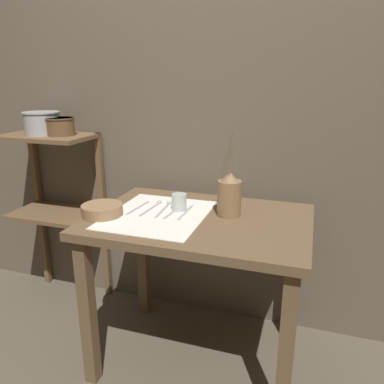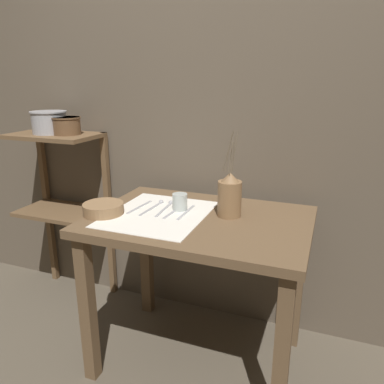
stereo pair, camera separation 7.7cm
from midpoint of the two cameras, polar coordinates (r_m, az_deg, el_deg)
The scene contains 15 objects.
ground_plane at distance 2.17m, azimuth -0.09°, elevation -23.92°, with size 12.00×12.00×0.00m, color brown.
stone_wall_back at distance 2.10m, azimuth 3.97°, elevation 10.97°, with size 7.00×0.06×2.40m.
wooden_table at distance 1.80m, azimuth -0.10°, elevation -7.68°, with size 1.02×0.72×0.80m.
wooden_shelf_unit at distance 2.48m, azimuth -20.73°, elevation 0.76°, with size 0.53×0.33×1.10m.
linen_cloth at distance 1.79m, azimuth -6.41°, elevation -3.42°, with size 0.45×0.53×0.00m.
pitcher_with_flowers at distance 1.75m, azimuth 4.46°, elevation -0.53°, with size 0.11×0.11×0.40m.
wooden_bowl at distance 1.82m, azimuth -14.70°, elevation -2.70°, with size 0.19×0.19×0.05m.
glass_tumbler_near at distance 1.83m, azimuth -3.18°, elevation -1.54°, with size 0.07×0.07×0.08m.
fork_outer at distance 1.88m, azimuth -9.39°, elevation -2.41°, with size 0.03×0.21×0.00m.
spoon_outer at distance 1.91m, azimuth -6.73°, elevation -2.03°, with size 0.03×0.22×0.02m.
spoon_inner at distance 1.89m, azimuth -5.06°, elevation -2.14°, with size 0.03×0.22×0.02m.
knife_center at distance 1.81m, azimuth -4.10°, elevation -3.03°, with size 0.02×0.21×0.00m.
fork_inner at distance 1.80m, azimuth -2.22°, elevation -3.16°, with size 0.01×0.21×0.00m.
metal_pot_large at distance 2.40m, azimuth -22.75°, elevation 9.74°, with size 0.21×0.21×0.13m.
metal_pot_small at distance 2.32m, azimuth -20.32°, elevation 9.43°, with size 0.17×0.17×0.10m.
Camera 1 is at (0.48, -1.57, 1.42)m, focal length 35.00 mm.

